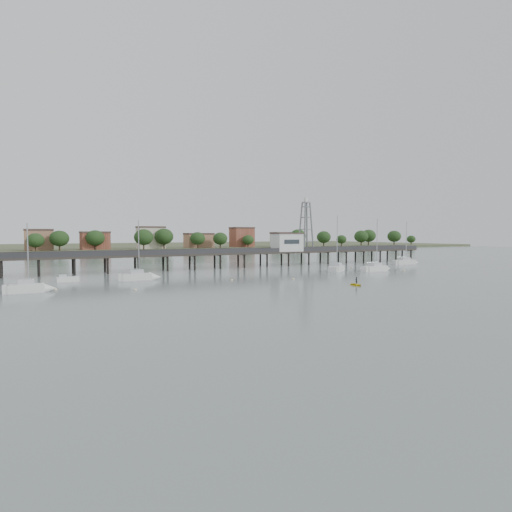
{
  "coord_description": "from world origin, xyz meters",
  "views": [
    {
      "loc": [
        -40.68,
        -42.85,
        9.06
      ],
      "look_at": [
        5.22,
        42.0,
        4.0
      ],
      "focal_mm": 30.0,
      "sensor_mm": 36.0,
      "label": 1
    }
  ],
  "objects": [
    {
      "name": "sailboat_e",
      "position": [
        59.19,
        46.76,
        0.64
      ],
      "size": [
        8.37,
        3.72,
        13.38
      ],
      "rotation": [
        0.0,
        0.0,
        -0.17
      ],
      "color": "white",
      "rests_on": "ground"
    },
    {
      "name": "dinghy_occupant",
      "position": [
        10.05,
        14.07,
        0.0
      ],
      "size": [
        0.6,
        1.3,
        0.3
      ],
      "primitive_type": "imported",
      "rotation": [
        0.0,
        0.0,
        3.26
      ],
      "color": "black",
      "rests_on": "ground"
    },
    {
      "name": "lattice_tower",
      "position": [
        31.5,
        60.0,
        11.1
      ],
      "size": [
        3.2,
        3.2,
        15.5
      ],
      "color": "slate",
      "rests_on": "ground"
    },
    {
      "name": "white_tender",
      "position": [
        -33.89,
        44.59,
        0.47
      ],
      "size": [
        3.95,
        1.71,
        1.53
      ],
      "rotation": [
        0.0,
        0.0,
        0.02
      ],
      "color": "white",
      "rests_on": "ground"
    },
    {
      "name": "sailboat_b",
      "position": [
        -20.58,
        40.79,
        0.65
      ],
      "size": [
        7.61,
        3.13,
        12.29
      ],
      "rotation": [
        0.0,
        0.0,
        -0.14
      ],
      "color": "white",
      "rests_on": "ground"
    },
    {
      "name": "pier_building",
      "position": [
        25.0,
        60.0,
        6.67
      ],
      "size": [
        8.4,
        5.4,
        5.3
      ],
      "color": "silver",
      "rests_on": "ground"
    },
    {
      "name": "pier",
      "position": [
        0.0,
        60.0,
        3.79
      ],
      "size": [
        150.0,
        5.0,
        5.5
      ],
      "color": "#2D2823",
      "rests_on": "ground"
    },
    {
      "name": "mooring_buoys",
      "position": [
        2.36,
        32.32,
        0.08
      ],
      "size": [
        77.49,
        18.87,
        0.39
      ],
      "color": "beige",
      "rests_on": "ground"
    },
    {
      "name": "sailboat_a",
      "position": [
        -39.78,
        31.28,
        0.65
      ],
      "size": [
        6.69,
        2.02,
        11.17
      ],
      "rotation": [
        0.0,
        0.0,
        -0.01
      ],
      "color": "white",
      "rests_on": "ground"
    },
    {
      "name": "far_shore",
      "position": [
        0.36,
        239.58,
        0.95
      ],
      "size": [
        500.0,
        170.0,
        10.4
      ],
      "color": "#475133",
      "rests_on": "ground"
    },
    {
      "name": "ground_plane",
      "position": [
        0.0,
        0.0,
        0.0
      ],
      "size": [
        500.0,
        500.0,
        0.0
      ],
      "primitive_type": "plane",
      "color": "slate",
      "rests_on": "ground"
    },
    {
      "name": "sailboat_c",
      "position": [
        26.12,
        38.75,
        0.64
      ],
      "size": [
        8.4,
        7.21,
        14.21
      ],
      "rotation": [
        0.0,
        0.0,
        0.65
      ],
      "color": "white",
      "rests_on": "ground"
    },
    {
      "name": "sailboat_d",
      "position": [
        34.85,
        33.85,
        0.64
      ],
      "size": [
        8.1,
        2.43,
        13.36
      ],
      "rotation": [
        0.0,
        0.0,
        0.01
      ],
      "color": "white",
      "rests_on": "ground"
    },
    {
      "name": "yellow_dinghy",
      "position": [
        10.05,
        14.07,
        0.0
      ],
      "size": [
        2.01,
        0.84,
        2.73
      ],
      "primitive_type": "imported",
      "rotation": [
        0.0,
        0.0,
        -0.14
      ],
      "color": "yellow",
      "rests_on": "ground"
    }
  ]
}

